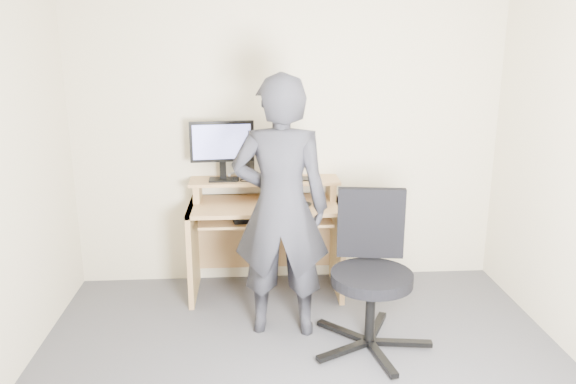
{
  "coord_description": "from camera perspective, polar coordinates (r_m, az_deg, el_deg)",
  "views": [
    {
      "loc": [
        -0.31,
        -2.78,
        2.0
      ],
      "look_at": [
        -0.05,
        1.05,
        0.95
      ],
      "focal_mm": 35.0,
      "sensor_mm": 36.0,
      "label": 1
    }
  ],
  "objects": [
    {
      "name": "monitor",
      "position": [
        4.44,
        -6.72,
        4.74
      ],
      "size": [
        0.5,
        0.14,
        0.48
      ],
      "rotation": [
        0.0,
        0.0,
        0.1
      ],
      "color": "black",
      "rests_on": "desk"
    },
    {
      "name": "smartphone",
      "position": [
        4.52,
        1.82,
        1.37
      ],
      "size": [
        0.09,
        0.14,
        0.01
      ],
      "primitive_type": "cube",
      "rotation": [
        0.0,
        0.0,
        -0.18
      ],
      "color": "black",
      "rests_on": "desk"
    },
    {
      "name": "back_wall",
      "position": [
        4.61,
        0.02,
        5.91
      ],
      "size": [
        3.5,
        0.02,
        2.5
      ],
      "primitive_type": "cube",
      "color": "beige",
      "rests_on": "ground"
    },
    {
      "name": "person",
      "position": [
        3.78,
        -0.74,
        -1.64
      ],
      "size": [
        0.7,
        0.5,
        1.8
      ],
      "primitive_type": "imported",
      "rotation": [
        0.0,
        0.0,
        3.04
      ],
      "color": "black",
      "rests_on": "ground"
    },
    {
      "name": "desk",
      "position": [
        4.55,
        -2.31,
        -3.34
      ],
      "size": [
        1.2,
        0.6,
        0.91
      ],
      "color": "tan",
      "rests_on": "ground"
    },
    {
      "name": "mouse",
      "position": [
        4.33,
        1.8,
        -1.23
      ],
      "size": [
        0.1,
        0.07,
        0.04
      ],
      "primitive_type": "ellipsoid",
      "rotation": [
        0.0,
        0.0,
        -0.09
      ],
      "color": "black",
      "rests_on": "desk"
    },
    {
      "name": "headphones",
      "position": [
        4.6,
        -5.11,
        1.63
      ],
      "size": [
        0.18,
        0.18,
        0.06
      ],
      "primitive_type": "torus",
      "rotation": [
        0.26,
        0.0,
        0.17
      ],
      "color": "silver",
      "rests_on": "desk"
    },
    {
      "name": "office_chair",
      "position": [
        3.77,
        8.44,
        -7.42
      ],
      "size": [
        0.8,
        0.8,
        1.02
      ],
      "rotation": [
        0.0,
        0.0,
        -0.14
      ],
      "color": "black",
      "rests_on": "ground"
    },
    {
      "name": "external_drive",
      "position": [
        4.53,
        -4.09,
        2.62
      ],
      "size": [
        0.11,
        0.15,
        0.2
      ],
      "primitive_type": "cube",
      "rotation": [
        0.0,
        0.0,
        -0.31
      ],
      "color": "black",
      "rests_on": "desk"
    },
    {
      "name": "keyboard",
      "position": [
        4.35,
        -2.62,
        -2.57
      ],
      "size": [
        0.48,
        0.26,
        0.03
      ],
      "primitive_type": "cube",
      "rotation": [
        0.0,
        0.0,
        0.18
      ],
      "color": "black",
      "rests_on": "desk"
    },
    {
      "name": "travel_mug",
      "position": [
        4.5,
        0.22,
        2.32
      ],
      "size": [
        0.08,
        0.08,
        0.16
      ],
      "primitive_type": "cylinder",
      "rotation": [
        0.0,
        0.0,
        -0.12
      ],
      "color": "#B6B7BB",
      "rests_on": "desk"
    },
    {
      "name": "charger",
      "position": [
        4.46,
        -5.33,
        1.31
      ],
      "size": [
        0.05,
        0.05,
        0.03
      ],
      "primitive_type": "cube",
      "rotation": [
        0.0,
        0.0,
        -0.14
      ],
      "color": "black",
      "rests_on": "desk"
    }
  ]
}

